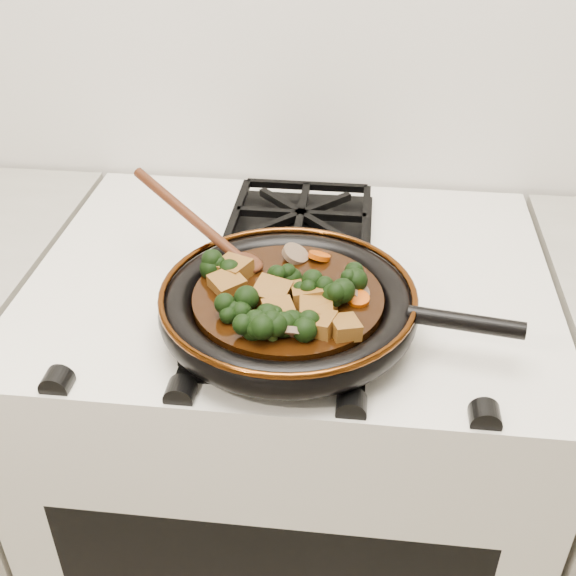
# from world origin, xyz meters

# --- Properties ---
(stove) EXTENTS (0.76, 0.60, 0.90)m
(stove) POSITION_xyz_m (0.00, 1.69, 0.45)
(stove) COLOR white
(stove) RESTS_ON ground
(burner_grate_front) EXTENTS (0.23, 0.23, 0.03)m
(burner_grate_front) POSITION_xyz_m (0.00, 1.55, 0.91)
(burner_grate_front) COLOR black
(burner_grate_front) RESTS_ON stove
(burner_grate_back) EXTENTS (0.23, 0.23, 0.03)m
(burner_grate_back) POSITION_xyz_m (0.00, 1.83, 0.91)
(burner_grate_back) COLOR black
(burner_grate_back) RESTS_ON stove
(skillet) EXTENTS (0.46, 0.33, 0.05)m
(skillet) POSITION_xyz_m (0.01, 1.55, 0.94)
(skillet) COLOR black
(skillet) RESTS_ON burner_grate_front
(braising_sauce) EXTENTS (0.24, 0.24, 0.02)m
(braising_sauce) POSITION_xyz_m (0.01, 1.55, 0.95)
(braising_sauce) COLOR black
(braising_sauce) RESTS_ON skillet
(tofu_cube_0) EXTENTS (0.05, 0.05, 0.02)m
(tofu_cube_0) POSITION_xyz_m (0.05, 1.52, 0.97)
(tofu_cube_0) COLOR brown
(tofu_cube_0) RESTS_ON braising_sauce
(tofu_cube_1) EXTENTS (0.04, 0.05, 0.03)m
(tofu_cube_1) POSITION_xyz_m (0.09, 1.48, 0.97)
(tofu_cube_1) COLOR brown
(tofu_cube_1) RESTS_ON braising_sauce
(tofu_cube_2) EXTENTS (0.05, 0.05, 0.03)m
(tofu_cube_2) POSITION_xyz_m (-0.01, 1.54, 0.97)
(tofu_cube_2) COLOR brown
(tofu_cube_2) RESTS_ON braising_sauce
(tofu_cube_3) EXTENTS (0.06, 0.05, 0.03)m
(tofu_cube_3) POSITION_xyz_m (-0.07, 1.59, 0.97)
(tofu_cube_3) COLOR brown
(tofu_cube_3) RESTS_ON braising_sauce
(tofu_cube_4) EXTENTS (0.05, 0.05, 0.03)m
(tofu_cube_4) POSITION_xyz_m (0.05, 1.51, 0.97)
(tofu_cube_4) COLOR brown
(tofu_cube_4) RESTS_ON braising_sauce
(tofu_cube_5) EXTENTS (0.05, 0.06, 0.03)m
(tofu_cube_5) POSITION_xyz_m (-0.07, 1.55, 0.97)
(tofu_cube_5) COLOR brown
(tofu_cube_5) RESTS_ON braising_sauce
(tofu_cube_6) EXTENTS (0.05, 0.05, 0.02)m
(tofu_cube_6) POSITION_xyz_m (0.01, 1.50, 0.97)
(tofu_cube_6) COLOR brown
(tofu_cube_6) RESTS_ON braising_sauce
(tofu_cube_7) EXTENTS (0.05, 0.05, 0.03)m
(tofu_cube_7) POSITION_xyz_m (0.04, 1.54, 0.97)
(tofu_cube_7) COLOR brown
(tofu_cube_7) RESTS_ON braising_sauce
(tofu_cube_8) EXTENTS (0.05, 0.05, 0.03)m
(tofu_cube_8) POSITION_xyz_m (0.05, 1.48, 0.97)
(tofu_cube_8) COLOR brown
(tofu_cube_8) RESTS_ON braising_sauce
(broccoli_floret_0) EXTENTS (0.09, 0.08, 0.06)m
(broccoli_floret_0) POSITION_xyz_m (-0.00, 1.57, 0.97)
(broccoli_floret_0) COLOR black
(broccoli_floret_0) RESTS_ON braising_sauce
(broccoli_floret_1) EXTENTS (0.08, 0.07, 0.07)m
(broccoli_floret_1) POSITION_xyz_m (0.03, 1.55, 0.97)
(broccoli_floret_1) COLOR black
(broccoli_floret_1) RESTS_ON braising_sauce
(broccoli_floret_2) EXTENTS (0.09, 0.08, 0.06)m
(broccoli_floret_2) POSITION_xyz_m (0.03, 1.48, 0.97)
(broccoli_floret_2) COLOR black
(broccoli_floret_2) RESTS_ON braising_sauce
(broccoli_floret_3) EXTENTS (0.10, 0.08, 0.08)m
(broccoli_floret_3) POSITION_xyz_m (0.00, 1.46, 0.97)
(broccoli_floret_3) COLOR black
(broccoli_floret_3) RESTS_ON braising_sauce
(broccoli_floret_4) EXTENTS (0.06, 0.06, 0.06)m
(broccoli_floret_4) POSITION_xyz_m (-0.02, 1.46, 0.97)
(broccoli_floret_4) COLOR black
(broccoli_floret_4) RESTS_ON braising_sauce
(broccoli_floret_5) EXTENTS (0.09, 0.09, 0.08)m
(broccoli_floret_5) POSITION_xyz_m (0.09, 1.58, 0.97)
(broccoli_floret_5) COLOR black
(broccoli_floret_5) RESTS_ON braising_sauce
(broccoli_floret_6) EXTENTS (0.08, 0.09, 0.07)m
(broccoli_floret_6) POSITION_xyz_m (-0.08, 1.59, 0.97)
(broccoli_floret_6) COLOR black
(broccoli_floret_6) RESTS_ON braising_sauce
(broccoli_floret_7) EXTENTS (0.09, 0.09, 0.07)m
(broccoli_floret_7) POSITION_xyz_m (0.07, 1.53, 0.97)
(broccoli_floret_7) COLOR black
(broccoli_floret_7) RESTS_ON braising_sauce
(broccoli_floret_8) EXTENTS (0.09, 0.09, 0.07)m
(broccoli_floret_8) POSITION_xyz_m (-0.05, 1.50, 0.97)
(broccoli_floret_8) COLOR black
(broccoli_floret_8) RESTS_ON braising_sauce
(broccoli_floret_9) EXTENTS (0.08, 0.08, 0.07)m
(broccoli_floret_9) POSITION_xyz_m (-0.00, 1.48, 0.97)
(broccoli_floret_9) COLOR black
(broccoli_floret_9) RESTS_ON braising_sauce
(carrot_coin_0) EXTENTS (0.03, 0.03, 0.01)m
(carrot_coin_0) POSITION_xyz_m (0.10, 1.54, 0.96)
(carrot_coin_0) COLOR #BF4505
(carrot_coin_0) RESTS_ON braising_sauce
(carrot_coin_1) EXTENTS (0.03, 0.03, 0.01)m
(carrot_coin_1) POSITION_xyz_m (-0.04, 1.51, 0.96)
(carrot_coin_1) COLOR #BF4505
(carrot_coin_1) RESTS_ON braising_sauce
(carrot_coin_2) EXTENTS (0.03, 0.03, 0.02)m
(carrot_coin_2) POSITION_xyz_m (0.04, 1.64, 0.96)
(carrot_coin_2) COLOR #BF4505
(carrot_coin_2) RESTS_ON braising_sauce
(carrot_coin_3) EXTENTS (0.03, 0.03, 0.02)m
(carrot_coin_3) POSITION_xyz_m (-0.00, 1.51, 0.96)
(carrot_coin_3) COLOR #BF4505
(carrot_coin_3) RESTS_ON braising_sauce
(mushroom_slice_0) EXTENTS (0.03, 0.03, 0.03)m
(mushroom_slice_0) POSITION_xyz_m (0.03, 1.46, 0.97)
(mushroom_slice_0) COLOR brown
(mushroom_slice_0) RESTS_ON braising_sauce
(mushroom_slice_1) EXTENTS (0.04, 0.04, 0.02)m
(mushroom_slice_1) POSITION_xyz_m (0.01, 1.64, 0.97)
(mushroom_slice_1) COLOR brown
(mushroom_slice_1) RESTS_ON braising_sauce
(mushroom_slice_2) EXTENTS (0.04, 0.04, 0.02)m
(mushroom_slice_2) POSITION_xyz_m (0.10, 1.56, 0.97)
(mushroom_slice_2) COLOR brown
(mushroom_slice_2) RESTS_ON braising_sauce
(wooden_spoon) EXTENTS (0.13, 0.11, 0.23)m
(wooden_spoon) POSITION_xyz_m (-0.10, 1.65, 0.98)
(wooden_spoon) COLOR #48200F
(wooden_spoon) RESTS_ON braising_sauce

